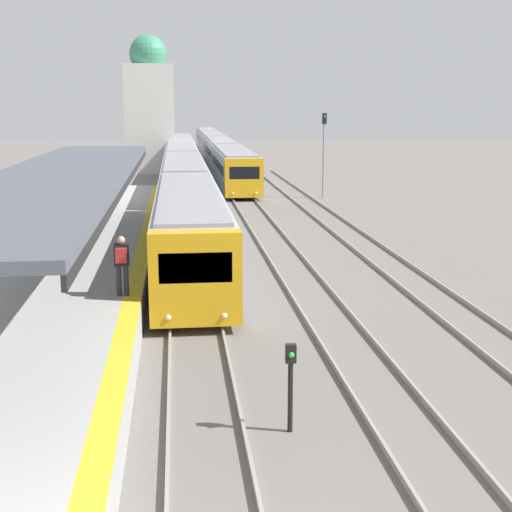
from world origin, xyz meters
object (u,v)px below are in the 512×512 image
(train_far, at_px, (217,148))
(signal_mast_far, at_px, (324,146))
(signal_post_near, at_px, (291,378))
(train_near, at_px, (183,170))
(person_on_platform, at_px, (122,261))

(train_far, bearing_deg, signal_mast_far, -79.61)
(train_far, distance_m, signal_post_near, 64.16)
(train_near, bearing_deg, person_on_platform, -93.61)
(train_near, height_order, signal_post_near, train_near)
(train_near, distance_m, signal_mast_far, 10.25)
(person_on_platform, xyz_separation_m, train_near, (1.99, 31.52, -0.35))
(signal_mast_far, bearing_deg, train_far, 100.39)
(person_on_platform, bearing_deg, signal_mast_far, 67.78)
(train_near, bearing_deg, train_far, 81.43)
(person_on_platform, height_order, signal_post_near, person_on_platform)
(person_on_platform, xyz_separation_m, signal_post_near, (3.60, -6.67, -0.90))
(train_far, relative_size, signal_post_near, 35.24)
(person_on_platform, bearing_deg, train_near, 86.39)
(train_near, relative_size, train_far, 1.04)
(train_far, xyz_separation_m, signal_mast_far, (5.45, -29.69, 1.88))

